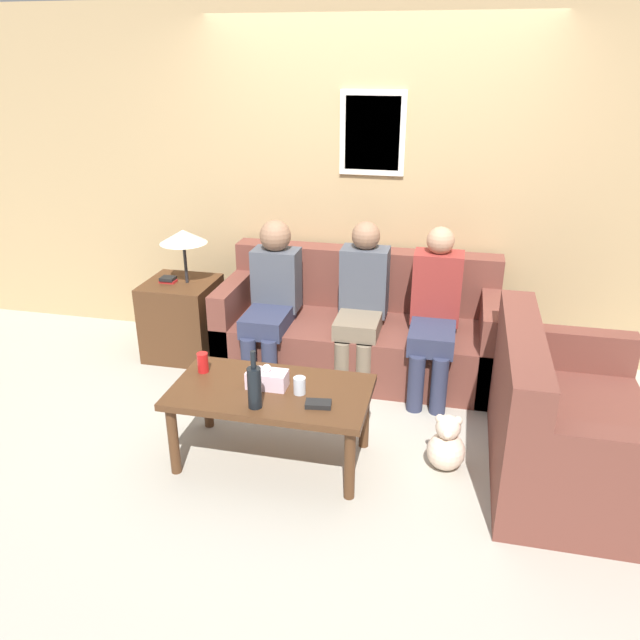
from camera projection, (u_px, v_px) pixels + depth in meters
The scene contains 15 objects.
ground_plane at pixel (346, 398), 4.39m from camera, with size 16.00×16.00×0.00m, color #ADA899.
wall_back at pixel (372, 187), 4.72m from camera, with size 9.00×0.08×2.60m.
couch_main at pixel (359, 331), 4.72m from camera, with size 2.04×0.84×0.87m.
couch_side at pixel (562, 428), 3.48m from camera, with size 0.84×1.30×0.87m.
coffee_table at pixel (271, 398), 3.57m from camera, with size 1.14×0.62×0.47m.
side_table_with_lamp at pixel (183, 313), 4.91m from camera, with size 0.53×0.53×1.03m.
wine_bottle at pixel (254, 386), 3.32m from camera, with size 0.08×0.08×0.33m.
drinking_glass at pixel (300, 386), 3.48m from camera, with size 0.07×0.07×0.10m.
book_stack at pixel (318, 404), 3.37m from camera, with size 0.15×0.10×0.03m.
soda_can at pixel (203, 363), 3.72m from camera, with size 0.07×0.07×0.12m.
tissue_box at pixel (267, 379), 3.55m from camera, with size 0.23×0.12×0.15m.
person_left at pixel (272, 294), 4.56m from camera, with size 0.34×0.65×1.13m.
person_middle at pixel (362, 298), 4.47m from camera, with size 0.34×0.60×1.15m.
person_right at pixel (435, 308), 4.32m from camera, with size 0.34×0.66×1.15m.
teddy_bear at pixel (446, 445), 3.59m from camera, with size 0.22×0.22×0.35m.
Camera 1 is at (0.67, -3.76, 2.23)m, focal length 35.00 mm.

